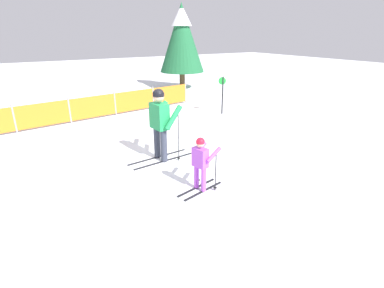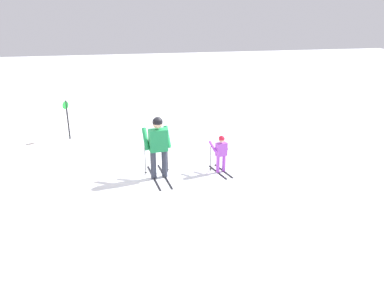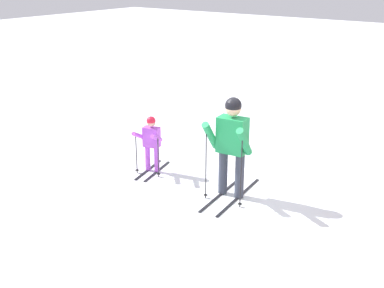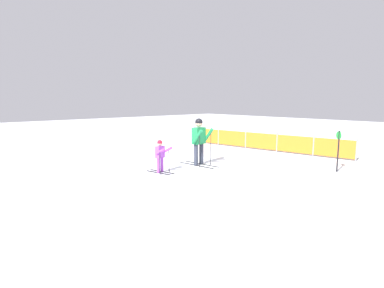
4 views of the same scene
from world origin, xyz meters
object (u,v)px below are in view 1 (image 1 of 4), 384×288
at_px(skier_child, 201,160).
at_px(conifer_far, 182,37).
at_px(safety_fence, 93,107).
at_px(skier_adult, 160,119).
at_px(trail_marker, 222,91).

height_order(skier_child, conifer_far, conifer_far).
relative_size(skier_child, safety_fence, 0.13).
height_order(skier_adult, conifer_far, conifer_far).
height_order(safety_fence, conifer_far, conifer_far).
distance_m(skier_child, conifer_far, 11.74).
relative_size(safety_fence, trail_marker, 5.94).
bearing_deg(skier_adult, conifer_far, 51.49).
relative_size(conifer_far, trail_marker, 3.11).
height_order(safety_fence, trail_marker, trail_marker).
bearing_deg(conifer_far, skier_adult, -122.56).
xyz_separation_m(skier_adult, skier_child, (-0.00, -1.81, -0.40)).
xyz_separation_m(skier_child, trail_marker, (3.98, 4.64, 0.22)).
height_order(skier_adult, trail_marker, skier_adult).
bearing_deg(conifer_far, skier_child, -117.71).
relative_size(skier_child, conifer_far, 0.25).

